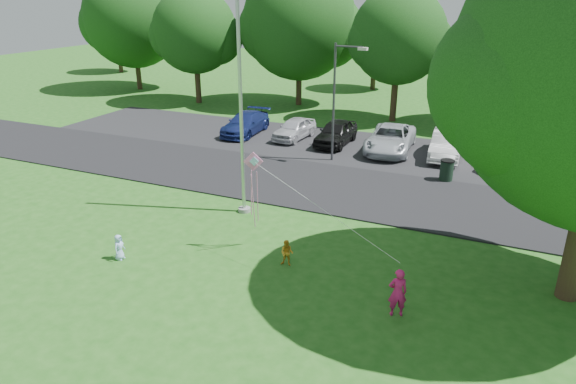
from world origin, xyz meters
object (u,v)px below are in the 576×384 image
at_px(child_yellow, 287,253).
at_px(street_lamp, 338,93).
at_px(trash_can, 447,171).
at_px(child_blue, 119,247).
at_px(kite, 256,175).
at_px(woman, 398,292).
at_px(flagpole, 241,111).

bearing_deg(child_yellow, street_lamp, 93.33).
bearing_deg(street_lamp, trash_can, -3.18).
xyz_separation_m(street_lamp, child_blue, (-3.21, -12.95, -3.19)).
bearing_deg(child_blue, kite, -61.78).
distance_m(trash_can, kite, 11.19).
relative_size(woman, child_blue, 1.61).
distance_m(flagpole, trash_can, 10.57).
bearing_deg(child_blue, trash_can, -40.34).
distance_m(street_lamp, child_blue, 13.72).
relative_size(street_lamp, kite, 1.06).
bearing_deg(trash_can, woman, -88.64).
bearing_deg(street_lamp, child_blue, -99.90).
relative_size(flagpole, child_blue, 11.14).
bearing_deg(kite, woman, -42.34).
bearing_deg(trash_can, kite, -117.25).
bearing_deg(kite, child_yellow, -45.27).
bearing_deg(trash_can, child_yellow, -109.42).
bearing_deg(child_blue, woman, -90.44).
xyz_separation_m(street_lamp, woman, (5.99, -12.34, -2.91)).
xyz_separation_m(trash_can, child_yellow, (-3.64, -10.31, -0.08)).
xyz_separation_m(trash_can, woman, (0.28, -11.62, 0.20)).
relative_size(child_blue, kite, 0.16).
xyz_separation_m(child_blue, kite, (3.91, 2.48, 2.32)).
distance_m(child_yellow, kite, 2.77).
bearing_deg(woman, trash_can, -113.45).
height_order(flagpole, child_yellow, flagpole).
distance_m(flagpole, kite, 3.66).
bearing_deg(child_yellow, flagpole, 128.34).
distance_m(woman, child_blue, 9.23).
relative_size(street_lamp, trash_can, 5.77).
xyz_separation_m(child_yellow, kite, (-1.38, 0.57, 2.33)).
xyz_separation_m(flagpole, child_blue, (-1.91, -5.21, -3.72)).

